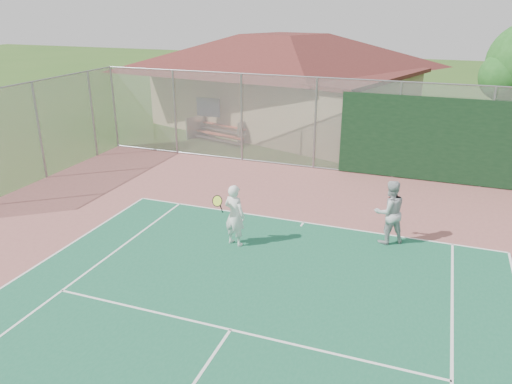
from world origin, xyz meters
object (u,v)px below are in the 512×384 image
at_px(bleachers, 223,128).
at_px(player_grey_back, 389,213).
at_px(player_white_front, 234,216).
at_px(clubhouse, 284,72).

bearing_deg(bleachers, player_grey_back, -27.61).
distance_m(player_white_front, player_grey_back, 4.10).
xyz_separation_m(player_white_front, player_grey_back, (3.79, 1.55, 0.02)).
xyz_separation_m(clubhouse, player_white_front, (2.91, -13.50, -1.93)).
xyz_separation_m(bleachers, player_grey_back, (8.53, -8.42, 0.33)).
relative_size(bleachers, player_white_front, 1.87).
distance_m(bleachers, player_grey_back, 11.99).
relative_size(clubhouse, bleachers, 4.67).
relative_size(clubhouse, player_white_front, 8.74).
height_order(clubhouse, bleachers, clubhouse).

